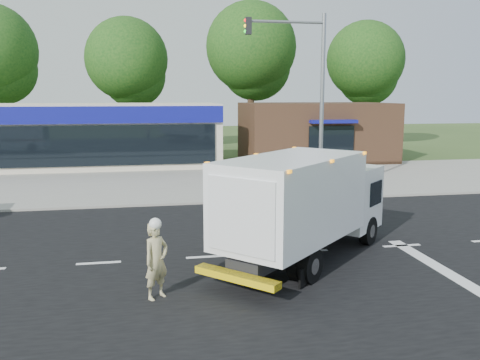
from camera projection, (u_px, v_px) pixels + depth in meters
The scene contains 11 objects.
ground at pixel (308, 252), 15.02m from camera, with size 120.00×120.00×0.00m, color #385123.
road_asphalt at pixel (308, 251), 15.01m from camera, with size 60.00×14.00×0.02m, color black.
sidewalk at pixel (252, 196), 22.96m from camera, with size 60.00×2.40×0.12m, color gray.
parking_apron at pixel (231, 177), 28.59m from camera, with size 60.00×9.00×0.02m, color gray.
lane_markings at pixel (370, 263), 13.94m from camera, with size 55.20×7.00×0.01m.
ems_box_truck at pixel (305, 200), 13.89m from camera, with size 6.32×6.25×3.01m.
emergency_worker at pixel (156, 259), 11.43m from camera, with size 0.77×0.74×1.88m.
retail_strip_mall at pixel (77, 135), 32.41m from camera, with size 18.00×6.20×4.00m.
brown_storefront at pixel (316, 132), 35.30m from camera, with size 10.00×6.70×4.00m.
traffic_signal_pole at pixel (308, 87), 21.98m from camera, with size 3.51×0.25×8.00m.
background_trees at pixel (192, 59), 40.94m from camera, with size 36.77×7.39×12.10m.
Camera 1 is at (-4.58, -13.85, 4.60)m, focal length 38.00 mm.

